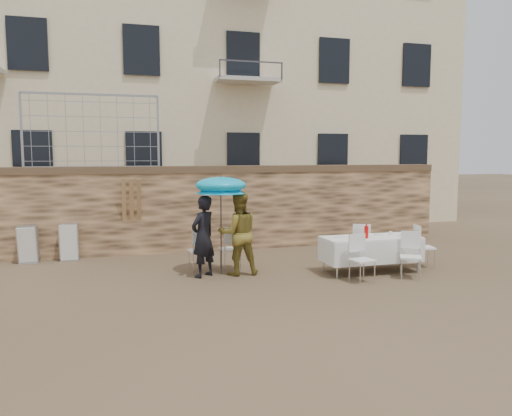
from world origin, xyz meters
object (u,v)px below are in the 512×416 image
object	(u,v)px
man_suit	(203,236)
couple_chair_left	(199,249)
umbrella	(221,188)
table_chair_side	(424,246)
couple_chair_right	(230,248)
chair_stack_left	(29,243)
chair_stack_right	(70,241)
table_chair_back	(362,243)
soda_bottle	(366,232)
table_chair_front_right	(411,256)
banquet_table	(371,239)
table_chair_front_left	(362,259)
woman_dress	(238,233)

from	to	relation	value
man_suit	couple_chair_left	size ratio (longest dim) A/B	1.77
umbrella	table_chair_side	xyz separation A→B (m)	(4.56, -0.57, -1.36)
couple_chair_left	couple_chair_right	distance (m)	0.70
table_chair_side	chair_stack_left	xyz separation A→B (m)	(-8.69, 3.04, -0.02)
umbrella	table_chair_side	bearing A→B (deg)	-7.12
chair_stack_right	table_chair_back	bearing A→B (deg)	-19.56
soda_bottle	table_chair_front_right	bearing A→B (deg)	-40.60
man_suit	table_chair_front_right	bearing A→B (deg)	124.00
soda_bottle	table_chair_front_right	size ratio (longest dim) A/B	0.27
table_chair_back	umbrella	bearing A→B (deg)	31.52
table_chair_side	table_chair_back	bearing A→B (deg)	71.86
umbrella	banquet_table	xyz separation A→B (m)	(3.16, -0.67, -1.11)
table_chair_front_right	table_chair_front_left	bearing A→B (deg)	-150.66
banquet_table	couple_chair_left	bearing A→B (deg)	162.55
soda_bottle	banquet_table	bearing A→B (deg)	36.87
couple_chair_left	couple_chair_right	bearing A→B (deg)	173.34
table_chair_side	chair_stack_left	distance (m)	9.21
table_chair_side	banquet_table	bearing A→B (deg)	106.20
banquet_table	chair_stack_right	distance (m)	7.13
woman_dress	soda_bottle	world-z (taller)	woman_dress
couple_chair_left	table_chair_front_right	size ratio (longest dim) A/B	1.00
couple_chair_left	chair_stack_right	distance (m)	3.48
umbrella	table_chair_side	world-z (taller)	umbrella
umbrella	table_chair_front_right	bearing A→B (deg)	-21.19
couple_chair_right	chair_stack_right	distance (m)	4.06
woman_dress	table_chair_front_left	distance (m)	2.61
umbrella	couple_chair_left	bearing A→B (deg)	131.63
man_suit	couple_chair_left	bearing A→B (deg)	-128.00
umbrella	table_chair_back	world-z (taller)	umbrella
chair_stack_right	man_suit	bearing A→B (deg)	-42.29
table_chair_front_right	chair_stack_right	world-z (taller)	table_chair_front_right
umbrella	table_chair_back	bearing A→B (deg)	2.21
umbrella	chair_stack_right	world-z (taller)	umbrella
couple_chair_left	table_chair_back	world-z (taller)	same
umbrella	couple_chair_right	bearing A→B (deg)	56.31
umbrella	table_chair_front_right	xyz separation A→B (m)	(3.66, -1.42, -1.36)
woman_dress	man_suit	bearing A→B (deg)	1.14
chair_stack_left	chair_stack_right	xyz separation A→B (m)	(0.90, 0.00, 0.00)
couple_chair_right	chair_stack_right	size ratio (longest dim) A/B	1.04
soda_bottle	chair_stack_right	distance (m)	7.03
woman_dress	chair_stack_right	size ratio (longest dim) A/B	1.93
couple_chair_right	table_chair_front_left	bearing A→B (deg)	135.15
couple_chair_left	couple_chair_right	xyz separation A→B (m)	(0.70, 0.00, 0.00)
table_chair_back	chair_stack_left	size ratio (longest dim) A/B	1.04
table_chair_front_left	soda_bottle	bearing A→B (deg)	45.07
couple_chair_right	table_chair_front_right	distance (m)	3.85
couple_chair_left	banquet_table	bearing A→B (deg)	155.88
man_suit	banquet_table	bearing A→B (deg)	132.91
table_chair_back	man_suit	bearing A→B (deg)	32.81
banquet_table	table_chair_front_right	distance (m)	0.94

